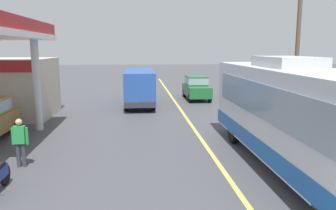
# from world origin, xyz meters

# --- Properties ---
(ground) EXTENTS (120.00, 120.00, 0.00)m
(ground) POSITION_xyz_m (0.00, 20.00, 0.00)
(ground) COLOR #424247
(lane_divider_stripe) EXTENTS (0.16, 50.00, 0.01)m
(lane_divider_stripe) POSITION_xyz_m (0.00, 15.00, 0.00)
(lane_divider_stripe) COLOR #D8CC4C
(lane_divider_stripe) RESTS_ON ground
(coach_bus_main) EXTENTS (2.60, 11.04, 3.69)m
(coach_bus_main) POSITION_xyz_m (2.39, 6.32, 1.72)
(coach_bus_main) COLOR silver
(coach_bus_main) RESTS_ON ground
(minibus_opposing_lane) EXTENTS (2.04, 6.13, 2.44)m
(minibus_opposing_lane) POSITION_xyz_m (-2.65, 19.39, 1.47)
(minibus_opposing_lane) COLOR #264C9E
(minibus_opposing_lane) RESTS_ON ground
(pedestrian_near_pump) EXTENTS (0.55, 0.22, 1.66)m
(pedestrian_near_pump) POSITION_xyz_m (-6.71, 7.36, 0.93)
(pedestrian_near_pump) COLOR #33333F
(pedestrian_near_pump) RESTS_ON ground
(car_trailing_behind_bus) EXTENTS (1.70, 4.20, 1.82)m
(car_trailing_behind_bus) POSITION_xyz_m (1.81, 21.94, 1.01)
(car_trailing_behind_bus) COLOR #1E602D
(car_trailing_behind_bus) RESTS_ON ground
(utility_pole_roadside) EXTENTS (1.80, 0.24, 8.69)m
(utility_pole_roadside) POSITION_xyz_m (6.28, 14.60, 4.53)
(utility_pole_roadside) COLOR brown
(utility_pole_roadside) RESTS_ON ground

